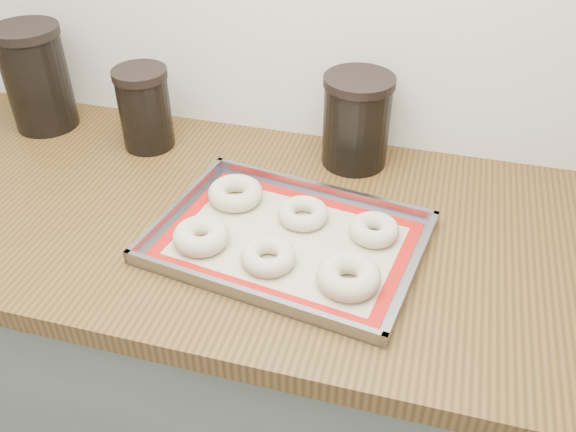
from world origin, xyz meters
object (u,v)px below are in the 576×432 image
(bagel_back_left, at_px, (235,193))
(bagel_back_right, at_px, (374,230))
(bagel_front_left, at_px, (201,236))
(bagel_back_mid, at_px, (303,213))
(canister_mid, at_px, (145,108))
(canister_left, at_px, (37,78))
(canister_right, at_px, (357,121))
(bagel_front_mid, at_px, (268,256))
(baking_tray, at_px, (288,240))
(bagel_front_right, at_px, (349,276))

(bagel_back_left, distance_m, bagel_back_right, 0.28)
(bagel_front_left, xyz_separation_m, bagel_back_mid, (0.15, 0.12, -0.00))
(bagel_back_left, height_order, canister_mid, canister_mid)
(bagel_back_right, bearing_deg, bagel_front_left, -160.70)
(canister_left, relative_size, canister_right, 1.21)
(canister_left, bearing_deg, bagel_front_mid, -27.72)
(baking_tray, xyz_separation_m, canister_mid, (-0.39, 0.25, 0.08))
(bagel_front_right, xyz_separation_m, canister_left, (-0.78, 0.35, 0.09))
(canister_mid, bearing_deg, bagel_front_left, -50.80)
(bagel_front_right, bearing_deg, canister_right, 99.14)
(canister_left, bearing_deg, bagel_back_right, -15.27)
(bagel_front_right, relative_size, canister_mid, 0.59)
(bagel_front_left, height_order, bagel_front_right, same)
(baking_tray, height_order, bagel_back_left, bagel_back_left)
(canister_right, bearing_deg, canister_left, -177.59)
(bagel_front_mid, bearing_deg, bagel_front_left, 172.21)
(baking_tray, relative_size, bagel_back_left, 4.80)
(canister_left, bearing_deg, bagel_back_left, -18.74)
(baking_tray, xyz_separation_m, canister_right, (0.06, 0.30, 0.09))
(bagel_back_left, relative_size, canister_right, 0.55)
(bagel_front_mid, relative_size, canister_mid, 0.53)
(bagel_back_right, distance_m, canister_mid, 0.57)
(bagel_front_left, relative_size, bagel_back_mid, 1.05)
(bagel_front_left, distance_m, canister_right, 0.41)
(bagel_back_left, distance_m, bagel_back_mid, 0.14)
(bagel_front_left, height_order, bagel_front_mid, bagel_front_left)
(bagel_back_left, bearing_deg, bagel_back_right, -8.27)
(bagel_front_mid, distance_m, bagel_back_mid, 0.14)
(bagel_back_left, relative_size, bagel_back_right, 1.18)
(bagel_front_right, distance_m, canister_left, 0.86)
(bagel_front_mid, bearing_deg, bagel_back_right, 36.51)
(baking_tray, height_order, bagel_back_mid, bagel_back_mid)
(canister_left, bearing_deg, bagel_front_left, -31.90)
(baking_tray, bearing_deg, bagel_front_mid, -103.25)
(bagel_front_mid, bearing_deg, bagel_front_right, -6.38)
(bagel_front_left, relative_size, bagel_back_left, 0.94)
(baking_tray, distance_m, canister_mid, 0.47)
(bagel_front_mid, height_order, canister_mid, canister_mid)
(bagel_front_left, height_order, canister_right, canister_right)
(bagel_front_left, height_order, bagel_back_mid, bagel_front_left)
(bagel_front_left, height_order, bagel_back_left, bagel_front_left)
(bagel_front_right, relative_size, canister_right, 0.55)
(bagel_back_left, xyz_separation_m, bagel_back_mid, (0.14, -0.03, -0.00))
(bagel_back_right, height_order, canister_left, canister_left)
(canister_right, bearing_deg, baking_tray, -101.73)
(baking_tray, height_order, bagel_front_left, bagel_front_left)
(baking_tray, xyz_separation_m, bagel_front_left, (-0.14, -0.05, 0.02))
(baking_tray, height_order, bagel_front_right, bagel_front_right)
(baking_tray, relative_size, bagel_front_mid, 5.38)
(bagel_back_mid, bearing_deg, bagel_front_left, -143.19)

